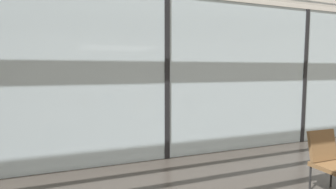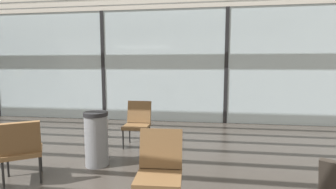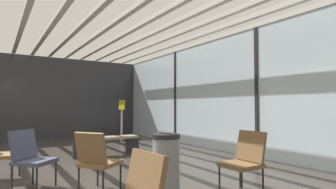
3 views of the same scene
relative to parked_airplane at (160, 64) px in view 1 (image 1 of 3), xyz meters
name	(u,v)px [view 1 (image 1 of 3)]	position (x,y,z in m)	size (l,w,h in m)	color
glass_curtain_wall	(166,79)	(-1.40, -4.32, -0.36)	(14.00, 0.08, 3.13)	silver
window_mullion_1	(166,79)	(-1.40, -4.32, -0.36)	(0.10, 0.12, 3.13)	black
window_mullion_2	(303,77)	(2.10, -4.32, -0.36)	(0.10, 0.12, 3.13)	black
parked_airplane	(160,64)	(0.00, 0.00, 0.00)	(14.16, 3.86, 3.86)	silver
lounge_chair_1	(330,158)	(0.21, -6.57, -1.43)	(0.48, 0.53, 0.87)	brown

